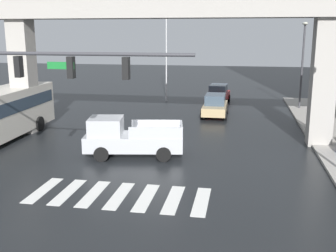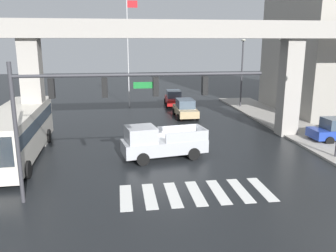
{
  "view_description": "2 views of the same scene",
  "coord_description": "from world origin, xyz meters",
  "px_view_note": "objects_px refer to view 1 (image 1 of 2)",
  "views": [
    {
      "loc": [
        4.64,
        -21.04,
        6.4
      ],
      "look_at": [
        0.95,
        -0.61,
        1.62
      ],
      "focal_mm": 43.52,
      "sensor_mm": 36.0,
      "label": 1
    },
    {
      "loc": [
        -3.47,
        -21.24,
        7.0
      ],
      "look_at": [
        -0.15,
        1.96,
        1.29
      ],
      "focal_mm": 37.18,
      "sensor_mm": 36.0,
      "label": 2
    }
  ],
  "objects_px": {
    "sedan_red": "(218,94)",
    "pickup_truck": "(128,138)",
    "sedan_tan": "(215,105)",
    "street_lamp_far_north": "(303,55)",
    "street_lamp_mid_block": "(323,63)",
    "flagpole": "(167,32)",
    "traffic_signal_mast": "(16,77)"
  },
  "relations": [
    {
      "from": "flagpole",
      "to": "pickup_truck",
      "type": "bearing_deg",
      "value": -86.29
    },
    {
      "from": "sedan_red",
      "to": "pickup_truck",
      "type": "bearing_deg",
      "value": -101.83
    },
    {
      "from": "street_lamp_far_north",
      "to": "traffic_signal_mast",
      "type": "bearing_deg",
      "value": -123.73
    },
    {
      "from": "pickup_truck",
      "to": "flagpole",
      "type": "xyz_separation_m",
      "value": [
        -1.15,
        17.75,
        5.45
      ]
    },
    {
      "from": "street_lamp_far_north",
      "to": "street_lamp_mid_block",
      "type": "bearing_deg",
      "value": -90.0
    },
    {
      "from": "sedan_tan",
      "to": "street_lamp_far_north",
      "type": "relative_size",
      "value": 0.59
    },
    {
      "from": "street_lamp_far_north",
      "to": "flagpole",
      "type": "xyz_separation_m",
      "value": [
        -11.81,
        2.24,
        1.88
      ]
    },
    {
      "from": "flagpole",
      "to": "street_lamp_far_north",
      "type": "bearing_deg",
      "value": -10.75
    },
    {
      "from": "sedan_red",
      "to": "traffic_signal_mast",
      "type": "distance_m",
      "value": 23.93
    },
    {
      "from": "traffic_signal_mast",
      "to": "sedan_red",
      "type": "bearing_deg",
      "value": 73.36
    },
    {
      "from": "pickup_truck",
      "to": "sedan_red",
      "type": "bearing_deg",
      "value": 78.17
    },
    {
      "from": "traffic_signal_mast",
      "to": "street_lamp_mid_block",
      "type": "bearing_deg",
      "value": 40.68
    },
    {
      "from": "sedan_red",
      "to": "sedan_tan",
      "type": "relative_size",
      "value": 1.03
    },
    {
      "from": "street_lamp_mid_block",
      "to": "street_lamp_far_north",
      "type": "height_order",
      "value": "same"
    },
    {
      "from": "sedan_red",
      "to": "street_lamp_far_north",
      "type": "bearing_deg",
      "value": -16.23
    },
    {
      "from": "traffic_signal_mast",
      "to": "street_lamp_far_north",
      "type": "bearing_deg",
      "value": 56.27
    },
    {
      "from": "pickup_truck",
      "to": "sedan_red",
      "type": "xyz_separation_m",
      "value": [
        3.68,
        17.54,
        -0.14
      ]
    },
    {
      "from": "traffic_signal_mast",
      "to": "flagpole",
      "type": "relative_size",
      "value": 0.97
    },
    {
      "from": "traffic_signal_mast",
      "to": "flagpole",
      "type": "distance_m",
      "value": 23.0
    },
    {
      "from": "flagpole",
      "to": "street_lamp_mid_block",
      "type": "bearing_deg",
      "value": -43.02
    },
    {
      "from": "street_lamp_mid_block",
      "to": "flagpole",
      "type": "distance_m",
      "value": 16.27
    },
    {
      "from": "street_lamp_mid_block",
      "to": "pickup_truck",
      "type": "bearing_deg",
      "value": -147.77
    },
    {
      "from": "pickup_truck",
      "to": "flagpole",
      "type": "distance_m",
      "value": 18.6
    },
    {
      "from": "traffic_signal_mast",
      "to": "flagpole",
      "type": "height_order",
      "value": "flagpole"
    },
    {
      "from": "pickup_truck",
      "to": "sedan_tan",
      "type": "relative_size",
      "value": 1.24
    },
    {
      "from": "sedan_red",
      "to": "street_lamp_mid_block",
      "type": "relative_size",
      "value": 0.61
    },
    {
      "from": "sedan_tan",
      "to": "traffic_signal_mast",
      "type": "distance_m",
      "value": 18.29
    },
    {
      "from": "street_lamp_mid_block",
      "to": "street_lamp_far_north",
      "type": "distance_m",
      "value": 8.78
    },
    {
      "from": "sedan_tan",
      "to": "street_lamp_far_north",
      "type": "xyz_separation_m",
      "value": [
        6.86,
        4.09,
        3.7
      ]
    },
    {
      "from": "sedan_tan",
      "to": "pickup_truck",
      "type": "bearing_deg",
      "value": -108.41
    },
    {
      "from": "street_lamp_mid_block",
      "to": "street_lamp_far_north",
      "type": "bearing_deg",
      "value": 90.0
    },
    {
      "from": "pickup_truck",
      "to": "sedan_tan",
      "type": "xyz_separation_m",
      "value": [
        3.8,
        11.42,
        -0.14
      ]
    }
  ]
}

